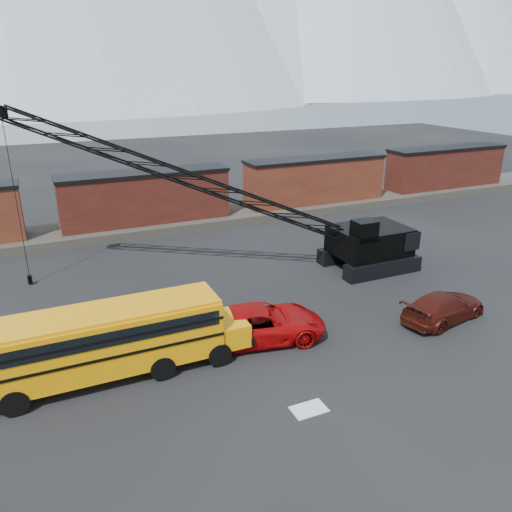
{
  "coord_description": "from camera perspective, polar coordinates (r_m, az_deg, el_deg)",
  "views": [
    {
      "loc": [
        -8.08,
        -17.97,
        12.63
      ],
      "look_at": [
        2.37,
        5.25,
        3.0
      ],
      "focal_mm": 35.0,
      "sensor_mm": 36.0,
      "label": 1
    }
  ],
  "objects": [
    {
      "name": "red_pickup",
      "position": [
        24.66,
        0.54,
        -7.7
      ],
      "size": [
        6.87,
        4.08,
        1.79
      ],
      "primitive_type": "imported",
      "rotation": [
        0.0,
        0.0,
        1.39
      ],
      "color": "#AA0809",
      "rests_on": "ground"
    },
    {
      "name": "maroon_suv",
      "position": [
        28.37,
        20.67,
        -5.46
      ],
      "size": [
        5.53,
        3.06,
        1.52
      ],
      "primitive_type": "imported",
      "rotation": [
        0.0,
        0.0,
        1.76
      ],
      "color": "#3D100A",
      "rests_on": "ground"
    },
    {
      "name": "boxcar_east_far",
      "position": [
        57.46,
        20.82,
        9.5
      ],
      "size": [
        13.7,
        3.1,
        4.17
      ],
      "color": "#4B1D15",
      "rests_on": "gravel_berm"
    },
    {
      "name": "school_bus",
      "position": [
        22.41,
        -16.23,
        -9.11
      ],
      "size": [
        11.65,
        2.65,
        3.19
      ],
      "color": "orange",
      "rests_on": "ground"
    },
    {
      "name": "boxcar_mid",
      "position": [
        41.96,
        -12.53,
        6.62
      ],
      "size": [
        13.7,
        3.1,
        4.17
      ],
      "color": "#4B1D15",
      "rests_on": "gravel_berm"
    },
    {
      "name": "boxcar_east_near",
      "position": [
        47.7,
        6.76,
        8.63
      ],
      "size": [
        13.7,
        3.1,
        4.17
      ],
      "color": "#4D1B16",
      "rests_on": "gravel_berm"
    },
    {
      "name": "ground",
      "position": [
        23.4,
        -0.02,
        -11.94
      ],
      "size": [
        160.0,
        160.0,
        0.0
      ],
      "primitive_type": "plane",
      "color": "black",
      "rests_on": "ground"
    },
    {
      "name": "crawler_crane",
      "position": [
        30.54,
        -7.26,
        8.58
      ],
      "size": [
        24.15,
        8.73,
        10.88
      ],
      "color": "black",
      "rests_on": "ground"
    },
    {
      "name": "gravel_berm",
      "position": [
        42.59,
        -12.28,
        3.47
      ],
      "size": [
        120.0,
        5.0,
        0.7
      ],
      "primitive_type": "cube",
      "color": "#48423B",
      "rests_on": "ground"
    },
    {
      "name": "snow_patch",
      "position": [
        20.69,
        6.07,
        -17.01
      ],
      "size": [
        1.4,
        0.9,
        0.02
      ],
      "primitive_type": "cube",
      "color": "silver",
      "rests_on": "ground"
    }
  ]
}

